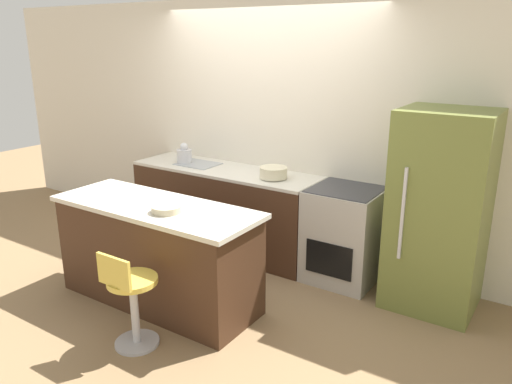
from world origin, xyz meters
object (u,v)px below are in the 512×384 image
Objects in this scene: kettle at (184,155)px; refrigerator at (439,212)px; mixing_bowl at (273,172)px; oven_range at (344,235)px; stool_chair at (131,299)px.

refrigerator is at bearing 0.51° from kettle.
kettle is 1.14m from mixing_bowl.
mixing_bowl reaches higher than oven_range.
refrigerator is 6.23× the size of mixing_bowl.
kettle is (-1.89, -0.04, 0.54)m from oven_range.
oven_range is 1.16× the size of stool_chair.
mixing_bowl is (1.14, 0.00, -0.03)m from kettle.
oven_range reaches higher than stool_chair.
kettle reaches higher than stool_chair.
kettle is at bearing -179.49° from refrigerator.
stool_chair is at bearing -114.16° from oven_range.
mixing_bowl is at bearing -176.85° from oven_range.
oven_range is at bearing 3.15° from mixing_bowl.
stool_chair is at bearing -132.04° from refrigerator.
refrigerator is 2.53m from stool_chair.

